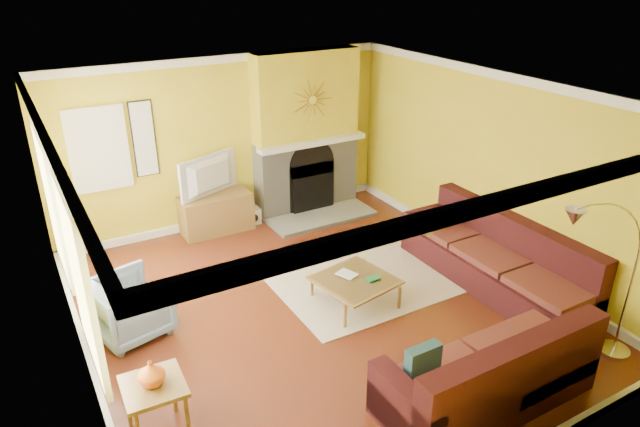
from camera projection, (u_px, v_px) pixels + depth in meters
floor at (319, 307)px, 7.22m from camera, size 5.50×6.00×0.02m
ceiling at (319, 93)px, 6.09m from camera, size 5.50×6.00×0.02m
wall_back at (225, 142)px, 9.03m from camera, size 5.50×0.02×2.70m
wall_front at (517, 351)px, 4.28m from camera, size 5.50×0.02×2.70m
wall_left at (67, 268)px, 5.40m from camera, size 0.02×6.00×2.70m
wall_right at (491, 169)px, 7.90m from camera, size 0.02×6.00×2.70m
baseboard at (319, 302)px, 7.19m from camera, size 5.50×6.00×0.12m
crown_molding at (319, 100)px, 6.12m from camera, size 5.50×6.00×0.12m
window_left_near at (51, 205)px, 6.39m from camera, size 0.06×1.22×1.72m
window_left_far at (79, 282)px, 4.89m from camera, size 0.06×1.22×1.72m
window_back at (98, 149)px, 8.05m from camera, size 0.82×0.06×1.22m
wall_art at (144, 139)px, 8.33m from camera, size 0.34×0.04×1.14m
fireplace at (306, 133)px, 9.47m from camera, size 1.80×0.40×2.70m
mantel at (313, 143)px, 9.33m from camera, size 1.92×0.22×0.08m
hearth at (322, 217)px, 9.59m from camera, size 1.80×0.70×0.06m
sunburst at (312, 100)px, 9.04m from camera, size 0.70×0.04×0.70m
rug at (366, 281)px, 7.76m from camera, size 2.40×1.80×0.02m
sectional_sofa at (442, 288)px, 6.76m from camera, size 3.25×3.44×0.90m
coffee_table at (355, 291)px, 7.23m from camera, size 1.04×1.04×0.35m
media_console at (216, 213)px, 9.07m from camera, size 1.12×0.50×0.61m
tv at (213, 176)px, 8.81m from camera, size 1.08×0.55×0.64m
subwoofer at (251, 215)px, 9.41m from camera, size 0.26×0.26×0.26m
armchair at (130, 307)px, 6.56m from camera, size 0.96×0.94×0.72m
side_table at (157, 410)px, 5.17m from camera, size 0.56×0.56×0.59m
vase at (151, 373)px, 5.00m from camera, size 0.25×0.25×0.25m
book at (342, 277)px, 7.16m from camera, size 0.26×0.30×0.02m
arc_lamp at (600, 289)px, 5.71m from camera, size 1.29×0.36×2.02m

